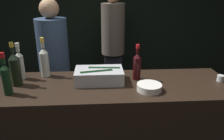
% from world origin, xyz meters
% --- Properties ---
extents(wall_back_chalkboard, '(6.40, 0.06, 2.80)m').
position_xyz_m(wall_back_chalkboard, '(0.00, 2.52, 1.40)').
color(wall_back_chalkboard, black).
rests_on(wall_back_chalkboard, ground_plane).
extents(bar_counter, '(2.13, 0.69, 1.02)m').
position_xyz_m(bar_counter, '(0.00, 0.34, 0.51)').
color(bar_counter, black).
rests_on(bar_counter, ground_plane).
extents(ice_bin_with_bottles, '(0.42, 0.27, 0.13)m').
position_xyz_m(ice_bin_with_bottles, '(-0.11, 0.40, 1.09)').
color(ice_bin_with_bottles, '#B7BABF').
rests_on(ice_bin_with_bottles, bar_counter).
extents(bowl_white, '(0.20, 0.20, 0.06)m').
position_xyz_m(bowl_white, '(0.30, 0.20, 1.05)').
color(bowl_white, silver).
rests_on(bowl_white, bar_counter).
extents(candle_votive, '(0.06, 0.06, 0.06)m').
position_xyz_m(candle_votive, '(0.98, 0.34, 1.05)').
color(candle_votive, silver).
rests_on(candle_votive, bar_counter).
extents(champagne_bottle, '(0.09, 0.09, 0.38)m').
position_xyz_m(champagne_bottle, '(-0.82, 0.38, 1.17)').
color(champagne_bottle, black).
rests_on(champagne_bottle, bar_counter).
extents(red_wine_bottle_burgundy, '(0.07, 0.07, 0.34)m').
position_xyz_m(red_wine_bottle_burgundy, '(-0.83, 0.20, 1.17)').
color(red_wine_bottle_burgundy, black).
rests_on(red_wine_bottle_burgundy, bar_counter).
extents(rose_wine_bottle, '(0.08, 0.08, 0.37)m').
position_xyz_m(rose_wine_bottle, '(-0.62, 0.57, 1.17)').
color(rose_wine_bottle, '#B2B7AD').
rests_on(rose_wine_bottle, bar_counter).
extents(white_wine_bottle, '(0.07, 0.07, 0.34)m').
position_xyz_m(white_wine_bottle, '(-0.83, 0.52, 1.17)').
color(white_wine_bottle, '#B2B7AD').
rests_on(white_wine_bottle, bar_counter).
extents(red_wine_bottle_tall, '(0.07, 0.07, 0.33)m').
position_xyz_m(red_wine_bottle_tall, '(0.23, 0.44, 1.16)').
color(red_wine_bottle_tall, black).
rests_on(red_wine_bottle_tall, bar_counter).
extents(person_in_hoodie, '(0.35, 0.35, 1.71)m').
position_xyz_m(person_in_hoodie, '(-0.63, 1.04, 0.96)').
color(person_in_hoodie, black).
rests_on(person_in_hoodie, ground_plane).
extents(person_blond_tee, '(0.36, 0.36, 1.82)m').
position_xyz_m(person_blond_tee, '(0.12, 1.93, 1.02)').
color(person_blond_tee, black).
rests_on(person_blond_tee, ground_plane).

